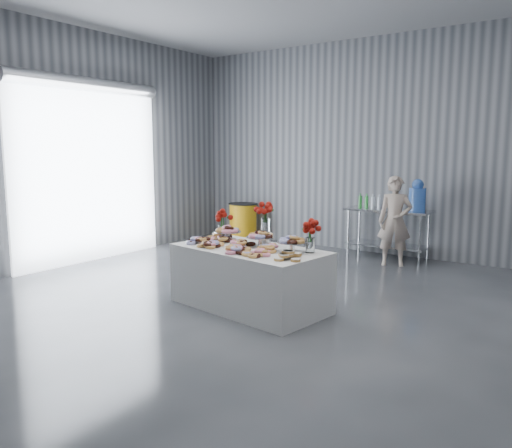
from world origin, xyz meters
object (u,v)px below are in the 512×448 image
Objects in this scene: prep_table at (388,225)px; water_jug at (417,197)px; person at (395,221)px; display_table at (250,278)px; trash_barrel at (243,222)px.

water_jug reaches higher than prep_table.
person is at bearing -116.29° from water_jug.
display_table is 3.35m from person.
water_jug reaches higher than display_table.
person reaches higher than display_table.
display_table is at bearing -52.70° from trash_barrel.
person reaches higher than trash_barrel.
person is 1.89× the size of trash_barrel.
person is at bearing -7.29° from trash_barrel.
display_table is 3.74m from prep_table.
trash_barrel is (-3.23, 0.00, -0.22)m from prep_table.
person is at bearing 78.19° from display_table.
person is (0.28, -0.45, 0.14)m from prep_table.
person is 3.55m from trash_barrel.
trash_barrel is at bearing 180.00° from water_jug.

